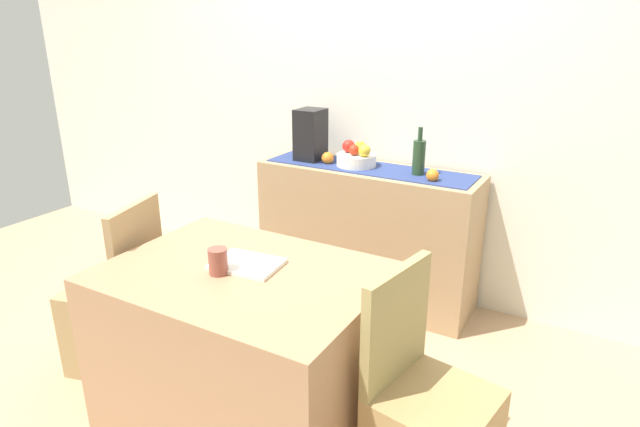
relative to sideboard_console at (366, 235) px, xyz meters
name	(u,v)px	position (x,y,z in m)	size (l,w,h in m)	color
ground_plane	(273,365)	(-0.10, -0.92, -0.45)	(6.40, 6.40, 0.02)	tan
room_wall_rear	(374,83)	(-0.10, 0.26, 0.91)	(6.40, 0.06, 2.70)	silver
sideboard_console	(366,235)	(0.00, 0.00, 0.00)	(1.37, 0.42, 0.87)	tan
table_runner	(369,168)	(0.00, 0.00, 0.44)	(1.29, 0.32, 0.01)	navy
fruit_bowl	(356,160)	(-0.08, 0.00, 0.48)	(0.24, 0.24, 0.07)	white
apple_center	(349,146)	(-0.15, 0.02, 0.55)	(0.08, 0.08, 0.08)	red
apple_right	(360,147)	(-0.08, 0.05, 0.55)	(0.07, 0.07, 0.07)	gold
apple_rear	(364,151)	(-0.01, -0.03, 0.55)	(0.07, 0.07, 0.07)	gold
apple_front	(354,150)	(-0.09, -0.03, 0.55)	(0.07, 0.07, 0.07)	#AF2D19
wine_bottle	(419,157)	(0.31, 0.00, 0.54)	(0.07, 0.07, 0.28)	#233D24
coffee_maker	(310,135)	(-0.41, 0.00, 0.60)	(0.16, 0.18, 0.33)	black
orange_loose_mid	(433,175)	(0.43, -0.08, 0.47)	(0.07, 0.07, 0.07)	orange
orange_loose_end	(328,158)	(-0.27, -0.03, 0.47)	(0.08, 0.08, 0.08)	orange
dining_table	(246,347)	(0.04, -1.31, -0.07)	(1.15, 0.84, 0.74)	#A97D59
open_book	(247,264)	(0.03, -1.26, 0.31)	(0.28, 0.21, 0.02)	white
coffee_cup	(218,261)	(-0.03, -1.38, 0.36)	(0.08, 0.08, 0.11)	brown
chair_near_window	(118,318)	(-0.80, -1.30, -0.17)	(0.49, 0.49, 0.90)	tan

